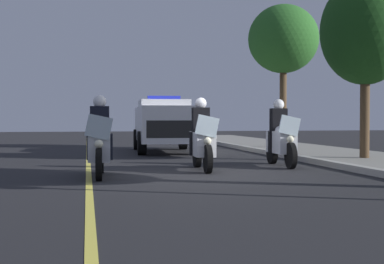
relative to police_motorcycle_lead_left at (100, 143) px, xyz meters
name	(u,v)px	position (x,y,z in m)	size (l,w,h in m)	color
ground_plane	(200,174)	(-0.10, 2.17, -0.70)	(80.00, 80.00, 0.00)	black
curb_strip	(351,168)	(-0.10, 5.78, -0.62)	(48.00, 0.24, 0.15)	#9E9B93
lane_stripe_center	(89,176)	(-0.10, -0.23, -0.70)	(48.00, 0.12, 0.01)	#E0D14C
police_motorcycle_lead_left	(100,143)	(0.00, 0.00, 0.00)	(2.14, 0.59, 1.72)	black
police_motorcycle_lead_right	(202,141)	(-0.94, 2.40, 0.00)	(2.14, 0.59, 1.72)	black
police_motorcycle_trailing	(281,139)	(-1.55, 4.59, 0.00)	(2.14, 0.59, 1.72)	black
police_suv	(164,123)	(-7.92, 2.50, 0.37)	(4.98, 2.25, 2.05)	silver
tree_mid_block	(365,32)	(-2.61, 7.51, 2.99)	(2.54, 2.54, 5.14)	#4C3823
tree_far_back	(283,40)	(-8.72, 7.40, 3.65)	(2.79, 2.79, 5.64)	#4C3823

